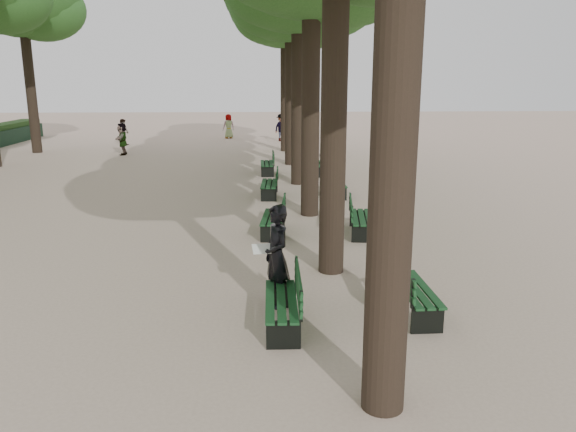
{
  "coord_description": "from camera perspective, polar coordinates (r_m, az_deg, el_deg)",
  "views": [
    {
      "loc": [
        0.02,
        -8.08,
        3.93
      ],
      "look_at": [
        0.6,
        3.0,
        1.2
      ],
      "focal_mm": 35.0,
      "sensor_mm": 36.0,
      "label": 1
    }
  ],
  "objects": [
    {
      "name": "bench_left_0",
      "position": [
        9.2,
        -0.6,
        -9.62
      ],
      "size": [
        0.61,
        1.81,
        0.92
      ],
      "color": "black",
      "rests_on": "ground"
    },
    {
      "name": "ground",
      "position": [
        8.99,
        -2.89,
        -12.14
      ],
      "size": [
        120.0,
        120.0,
        0.0
      ],
      "primitive_type": "plane",
      "color": "#C4A994",
      "rests_on": "ground"
    },
    {
      "name": "bench_right_1",
      "position": [
        14.61,
        7.41,
        -0.8
      ],
      "size": [
        0.8,
        1.86,
        0.92
      ],
      "color": "black",
      "rests_on": "ground"
    },
    {
      "name": "pedestrian_b",
      "position": [
        36.25,
        -0.67,
        8.99
      ],
      "size": [
        1.05,
        1.02,
        1.73
      ],
      "primitive_type": "imported",
      "rotation": [
        0.0,
        0.0,
        0.76
      ],
      "color": "#262628",
      "rests_on": "ground"
    },
    {
      "name": "bench_right_0",
      "position": [
        9.92,
        12.63,
        -8.17
      ],
      "size": [
        0.6,
        1.81,
        0.92
      ],
      "color": "black",
      "rests_on": "ground"
    },
    {
      "name": "bench_left_3",
      "position": [
        23.7,
        -2.13,
        4.94
      ],
      "size": [
        0.57,
        1.8,
        0.92
      ],
      "color": "black",
      "rests_on": "ground"
    },
    {
      "name": "bench_left_1",
      "position": [
        14.5,
        -1.53,
        -0.79
      ],
      "size": [
        0.75,
        1.85,
        0.92
      ],
      "color": "black",
      "rests_on": "ground"
    },
    {
      "name": "pedestrian_d",
      "position": [
        38.13,
        -6.05,
        9.05
      ],
      "size": [
        0.85,
        0.62,
        1.61
      ],
      "primitive_type": "imported",
      "rotation": [
        0.0,
        0.0,
        3.57
      ],
      "color": "#262628",
      "rests_on": "ground"
    },
    {
      "name": "tree_central_5",
      "position": [
        31.34,
        -0.28,
        20.65
      ],
      "size": [
        6.0,
        6.0,
        9.95
      ],
      "color": "#33261C",
      "rests_on": "ground"
    },
    {
      "name": "bench_right_2",
      "position": [
        19.31,
        4.84,
        2.86
      ],
      "size": [
        0.59,
        1.81,
        0.92
      ],
      "color": "black",
      "rests_on": "ground"
    },
    {
      "name": "bench_right_3",
      "position": [
        23.6,
        3.41,
        4.89
      ],
      "size": [
        0.6,
        1.81,
        0.92
      ],
      "color": "black",
      "rests_on": "ground"
    },
    {
      "name": "pedestrian_a",
      "position": [
        35.51,
        -16.4,
        8.19
      ],
      "size": [
        0.8,
        0.69,
        1.56
      ],
      "primitive_type": "imported",
      "rotation": [
        0.0,
        0.0,
        2.52
      ],
      "color": "#262628",
      "rests_on": "ground"
    },
    {
      "name": "pedestrian_e",
      "position": [
        30.88,
        -16.47,
        7.52
      ],
      "size": [
        0.44,
        1.57,
        1.67
      ],
      "primitive_type": "imported",
      "rotation": [
        0.0,
        0.0,
        4.78
      ],
      "color": "#262628",
      "rests_on": "ground"
    },
    {
      "name": "pedestrian_c",
      "position": [
        29.2,
        3.64,
        7.61
      ],
      "size": [
        0.38,
        0.93,
        1.56
      ],
      "primitive_type": "imported",
      "rotation": [
        0.0,
        0.0,
        4.79
      ],
      "color": "#262628",
      "rests_on": "ground"
    },
    {
      "name": "man_with_map",
      "position": [
        9.81,
        -1.17,
        -4.08
      ],
      "size": [
        0.73,
        0.81,
        1.83
      ],
      "color": "black",
      "rests_on": "ground"
    },
    {
      "name": "bench_left_2",
      "position": [
        19.12,
        -1.9,
        2.79
      ],
      "size": [
        0.67,
        1.83,
        0.92
      ],
      "color": "black",
      "rests_on": "ground"
    }
  ]
}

